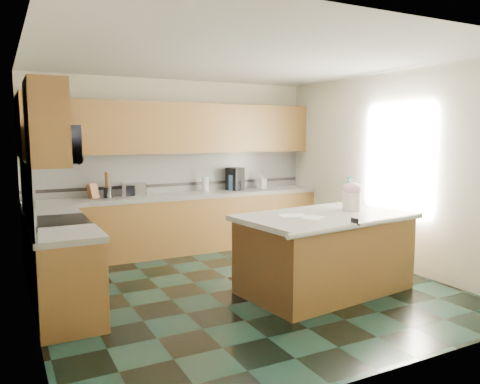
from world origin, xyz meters
TOP-DOWN VIEW (x-y plane):
  - floor at (0.00, 0.00)m, footprint 4.60×4.60m
  - ceiling at (0.00, 0.00)m, footprint 4.60×4.60m
  - wall_back at (0.00, 2.32)m, footprint 4.60×0.04m
  - wall_front at (0.00, -2.32)m, footprint 4.60×0.04m
  - wall_left at (-2.32, 0.00)m, footprint 0.04×4.60m
  - wall_right at (2.32, 0.00)m, footprint 0.04×4.60m
  - back_base_cab at (0.00, 2.00)m, footprint 4.60×0.60m
  - back_countertop at (0.00, 2.00)m, footprint 4.60×0.64m
  - back_upper_cab at (0.00, 2.13)m, footprint 4.60×0.33m
  - back_backsplash at (0.00, 2.29)m, footprint 4.60×0.02m
  - back_accent_band at (0.00, 2.28)m, footprint 4.60×0.01m
  - left_base_cab_rear at (-2.00, 1.29)m, footprint 0.60×0.82m
  - left_counter_rear at (-2.00, 1.29)m, footprint 0.64×0.82m
  - left_base_cab_front at (-2.00, -0.24)m, footprint 0.60×0.72m
  - left_counter_front at (-2.00, -0.24)m, footprint 0.64×0.72m
  - left_backsplash at (-2.29, 0.55)m, footprint 0.02×2.30m
  - left_accent_band at (-2.28, 0.55)m, footprint 0.01×2.30m
  - left_upper_cab_rear at (-2.13, 1.42)m, footprint 0.33×1.09m
  - left_upper_cab_front at (-2.13, -0.24)m, footprint 0.33×0.72m
  - range_body at (-2.00, 0.50)m, footprint 0.60×0.76m
  - range_oven_door at (-1.71, 0.50)m, footprint 0.02×0.68m
  - range_cooktop at (-2.00, 0.50)m, footprint 0.62×0.78m
  - range_handle at (-1.68, 0.50)m, footprint 0.02×0.66m
  - range_backguard at (-2.26, 0.50)m, footprint 0.06×0.76m
  - microwave at (-2.00, 0.50)m, footprint 0.50×0.73m
  - island_base at (0.81, -0.54)m, footprint 2.02×1.31m
  - island_top at (0.81, -0.54)m, footprint 2.13×1.42m
  - island_bullnose at (0.81, -1.13)m, footprint 2.00×0.30m
  - treat_jar at (1.25, -0.48)m, footprint 0.27×0.27m
  - treat_jar_lid at (1.25, -0.48)m, footprint 0.24×0.24m
  - treat_jar_knob at (1.25, -0.48)m, footprint 0.08×0.03m
  - treat_jar_knob_end_l at (1.21, -0.48)m, footprint 0.04×0.04m
  - treat_jar_knob_end_r at (1.29, -0.48)m, footprint 0.04×0.04m
  - soap_bottle_island at (1.35, -0.31)m, footprint 0.20×0.20m
  - paper_sheet_a at (0.54, -0.66)m, footprint 0.33×0.30m
  - paper_sheet_b at (0.42, -0.44)m, footprint 0.35×0.30m
  - clamp_body at (0.75, -1.11)m, footprint 0.03×0.09m
  - clamp_handle at (0.75, -1.16)m, footprint 0.01×0.06m
  - knife_block at (-1.35, 2.05)m, footprint 0.17×0.20m
  - utensil_crock at (-1.14, 2.08)m, footprint 0.12×0.12m
  - utensil_bundle at (-1.14, 2.08)m, footprint 0.07×0.07m
  - toaster_oven at (-0.75, 2.05)m, footprint 0.39×0.32m
  - toaster_oven_door at (-0.75, 1.94)m, footprint 0.30×0.01m
  - paper_towel at (0.43, 2.10)m, footprint 0.10×0.10m
  - paper_towel_base at (0.43, 2.10)m, footprint 0.16×0.16m
  - water_jug at (0.91, 2.06)m, footprint 0.16×0.16m
  - water_jug_neck at (0.91, 2.06)m, footprint 0.07×0.07m
  - coffee_maker at (0.96, 2.08)m, footprint 0.29×0.30m
  - coffee_carafe at (0.96, 2.03)m, footprint 0.15×0.15m
  - soap_bottle_back at (1.46, 2.05)m, footprint 0.14×0.14m
  - soap_back_cap at (1.46, 2.05)m, footprint 0.02×0.02m
  - window_light_proxy at (2.29, -0.20)m, footprint 0.02×1.40m

SIDE VIEW (x-z plane):
  - floor at x=0.00m, z-range 0.00..0.00m
  - range_oven_door at x=-1.71m, z-range 0.12..0.68m
  - back_base_cab at x=0.00m, z-range 0.00..0.86m
  - left_base_cab_rear at x=-2.00m, z-range 0.00..0.86m
  - left_base_cab_front at x=-2.00m, z-range 0.00..0.86m
  - island_base at x=0.81m, z-range 0.00..0.86m
  - range_body at x=-2.00m, z-range 0.00..0.88m
  - range_handle at x=-1.68m, z-range 0.77..0.79m
  - back_countertop at x=0.00m, z-range 0.86..0.92m
  - left_counter_rear at x=-2.00m, z-range 0.86..0.92m
  - left_counter_front at x=-2.00m, z-range 0.86..0.92m
  - island_top at x=0.81m, z-range 0.86..0.92m
  - island_bullnose at x=0.81m, z-range 0.86..0.92m
  - range_cooktop at x=-2.00m, z-range 0.88..0.92m
  - clamp_handle at x=0.75m, z-range 0.90..0.92m
  - paper_sheet_a at x=0.54m, z-range 0.92..0.92m
  - paper_sheet_b at x=0.42m, z-range 0.92..0.92m
  - paper_towel_base at x=0.43m, z-range 0.92..0.93m
  - clamp_body at x=0.75m, z-range 0.89..0.97m
  - coffee_carafe at x=0.96m, z-range 0.92..1.07m
  - utensil_crock at x=-1.14m, z-range 0.92..1.07m
  - toaster_oven at x=-0.75m, z-range 0.92..1.12m
  - toaster_oven_door at x=-0.75m, z-range 0.94..1.10m
  - range_backguard at x=-2.26m, z-range 0.93..1.11m
  - knife_block at x=-1.35m, z-range 0.91..1.15m
  - treat_jar at x=1.25m, z-range 0.92..1.15m
  - paper_towel at x=0.43m, z-range 0.92..1.15m
  - back_accent_band at x=0.00m, z-range 1.02..1.06m
  - left_accent_band at x=-2.28m, z-range 1.02..1.06m
  - water_jug at x=0.91m, z-range 0.92..1.18m
  - soap_bottle_back at x=1.46m, z-range 0.92..1.18m
  - coffee_maker at x=0.96m, z-range 0.92..1.29m
  - soap_bottle_island at x=1.35m, z-range 0.92..1.32m
  - utensil_bundle at x=-1.14m, z-range 1.07..1.30m
  - treat_jar_lid at x=1.25m, z-range 1.11..1.26m
  - soap_back_cap at x=1.46m, z-range 1.18..1.21m
  - water_jug_neck at x=0.91m, z-range 1.18..1.21m
  - back_backsplash at x=0.00m, z-range 0.92..1.55m
  - left_backsplash at x=-2.29m, z-range 0.92..1.55m
  - treat_jar_knob at x=1.25m, z-range 1.22..1.25m
  - treat_jar_knob_end_l at x=1.21m, z-range 1.22..1.26m
  - treat_jar_knob_end_r at x=1.29m, z-range 1.22..1.26m
  - wall_back at x=0.00m, z-range 0.00..2.70m
  - wall_front at x=0.00m, z-range 0.00..2.70m
  - wall_left at x=-2.32m, z-range 0.00..2.70m
  - wall_right at x=2.32m, z-range 0.00..2.70m
  - window_light_proxy at x=2.29m, z-range 0.95..2.05m
  - microwave at x=-2.00m, z-range 1.53..1.94m
  - back_upper_cab at x=0.00m, z-range 1.55..2.33m
  - left_upper_cab_rear at x=-2.13m, z-range 1.55..2.33m
  - left_upper_cab_front at x=-2.13m, z-range 1.55..2.33m
  - ceiling at x=0.00m, z-range 2.70..2.70m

